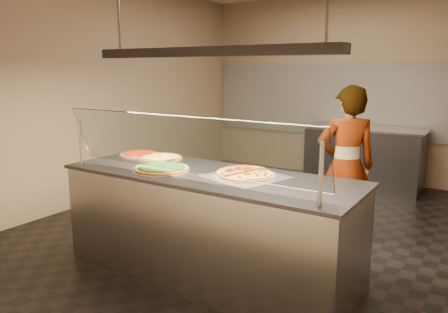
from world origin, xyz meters
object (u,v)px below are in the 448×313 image
Objects in this scene: sneeze_guard at (183,145)px; heat_lamp_housing at (208,52)px; pizza_tomato at (139,154)px; pizza_spatula at (166,157)px; prep_table at (364,157)px; worker at (346,166)px; half_pizza_pepperoni at (234,171)px; half_pizza_sausage at (258,176)px; serving_counter at (209,224)px; pizza_cheese at (161,158)px; perforated_tray at (245,176)px; pizza_spinach at (162,168)px.

sneeze_guard is 1.05× the size of heat_lamp_housing.
pizza_spatula is at bearing -3.84° from pizza_tomato.
prep_table is at bearing 74.19° from pizza_spatula.
heat_lamp_housing is (-0.78, -1.35, 1.12)m from worker.
half_pizza_pepperoni is 0.30× the size of prep_table.
pizza_tomato is at bearing 176.16° from pizza_spatula.
half_pizza_sausage reaches higher than pizza_spatula.
pizza_spatula is at bearing 161.79° from serving_counter.
serving_counter is 0.83m from sneeze_guard.
pizza_cheese is at bearing 175.62° from pizza_spatula.
worker reaches higher than pizza_cheese.
pizza_spatula is (0.38, -0.03, 0.01)m from pizza_tomato.
pizza_tomato is at bearing 166.84° from heat_lamp_housing.
pizza_tomato reaches higher than perforated_tray.
perforated_tray is at bearing -0.45° from half_pizza_pepperoni.
pizza_cheese is 1.26m from heat_lamp_housing.
prep_table is 4.03m from heat_lamp_housing.
worker is (1.19, 1.49, -0.12)m from pizza_spinach.
half_pizza_sausage is 1.09m from heat_lamp_housing.
pizza_cheese is at bearing 2.87° from worker.
worker is at bearing 36.65° from pizza_cheese.
pizza_spinach reaches higher than perforated_tray.
worker is (0.56, 1.29, -0.14)m from half_pizza_pepperoni.
pizza_spatula is 3.69m from prep_table.
serving_counter is 0.58m from perforated_tray.
half_pizza_pepperoni is 0.97m from pizza_cheese.
heat_lamp_housing reaches higher than perforated_tray.
half_pizza_sausage reaches higher than pizza_spinach.
prep_table is (1.00, 3.52, -0.49)m from pizza_spatula.
prep_table is at bearing 84.96° from serving_counter.
half_pizza_sausage is at bearing -7.95° from pizza_cheese.
half_pizza_pepperoni is 1.00× the size of half_pizza_sausage.
pizza_spinach is (-0.74, -0.19, 0.01)m from perforated_tray.
pizza_spatula is 1.21m from heat_lamp_housing.
serving_counter is 5.99× the size of pizza_cheese.
heat_lamp_housing is (-0.22, -0.06, 0.99)m from half_pizza_pepperoni.
pizza_spinach is 0.29× the size of prep_table.
pizza_cheese is (-0.73, 0.22, 0.48)m from serving_counter.
half_pizza_pepperoni is at bearing 15.04° from heat_lamp_housing.
half_pizza_pepperoni reaches higher than pizza_spatula.
pizza_tomato is at bearing 171.62° from half_pizza_pepperoni.
pizza_spinach reaches higher than pizza_cheese.
sneeze_guard is 0.60m from perforated_tray.
pizza_spinach is 0.74m from pizza_tomato.
heat_lamp_housing reaches higher than half_pizza_sausage.
heat_lamp_housing is at bearing 26.23° from worker.
pizza_tomato reaches higher than serving_counter.
pizza_spinach is (-0.63, -0.20, -0.02)m from half_pizza_pepperoni.
heat_lamp_housing is (-0.45, -0.06, 0.99)m from half_pizza_sausage.
half_pizza_pepperoni is 0.23m from half_pizza_sausage.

